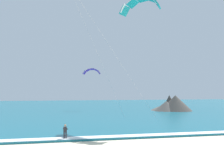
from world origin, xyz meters
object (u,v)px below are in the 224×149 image
Objects in this scene: surfboard at (65,140)px; kite_distant at (92,71)px; kite_primary at (140,3)px; kitesurfer at (65,132)px.

kite_distant reaches higher than surfboard.
kite_primary is (11.24, 8.09, 17.86)m from surfboard.
kite_primary is 3.94× the size of kite_distant.
kite_primary is at bearing 35.75° from surfboard.
surfboard is 45.13m from kite_distant.
kitesurfer reaches higher than surfboard.
surfboard is 0.32× the size of kite_distant.
surfboard is 0.08× the size of kite_primary.
kitesurfer is at bearing 79.77° from surfboard.
kitesurfer is at bearing -144.30° from kite_primary.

